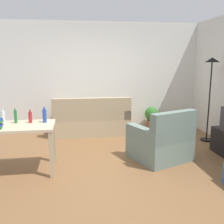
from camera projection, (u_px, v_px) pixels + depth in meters
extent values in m
cube|color=brown|center=(110.00, 158.00, 4.64)|extent=(5.20, 4.40, 0.02)
cube|color=silver|center=(99.00, 76.00, 6.50)|extent=(5.20, 0.10, 2.70)
cube|color=tan|center=(91.00, 125.00, 6.16)|extent=(1.79, 0.84, 0.40)
cube|color=tan|center=(92.00, 109.00, 5.74)|extent=(1.79, 0.16, 0.52)
cube|color=tan|center=(124.00, 112.00, 6.21)|extent=(0.16, 0.84, 0.22)
cube|color=tan|center=(57.00, 114.00, 6.00)|extent=(0.16, 0.84, 0.22)
cylinder|color=black|center=(206.00, 140.00, 5.64)|extent=(0.26, 0.26, 0.03)
cylinder|color=black|center=(209.00, 102.00, 5.47)|extent=(0.03, 0.03, 1.68)
cone|color=black|center=(212.00, 60.00, 5.29)|extent=(0.32, 0.32, 0.10)
cube|color=#C6B28E|center=(15.00, 126.00, 3.92)|extent=(1.22, 0.73, 0.04)
cube|color=tan|center=(51.00, 155.00, 3.78)|extent=(0.06, 0.06, 0.72)
cube|color=tan|center=(54.00, 142.00, 4.38)|extent=(0.06, 0.06, 0.72)
cylinder|color=brown|center=(151.00, 124.00, 6.63)|extent=(0.24, 0.24, 0.22)
sphere|color=#2D6B28|center=(152.00, 114.00, 6.58)|extent=(0.36, 0.36, 0.36)
cube|color=slate|center=(159.00, 148.00, 4.57)|extent=(1.15, 1.12, 0.40)
cube|color=slate|center=(174.00, 127.00, 4.19)|extent=(0.89, 0.49, 0.52)
cube|color=slate|center=(175.00, 128.00, 4.69)|extent=(0.47, 0.84, 0.22)
cube|color=slate|center=(143.00, 134.00, 4.32)|extent=(0.47, 0.84, 0.22)
cylinder|color=silver|center=(3.00, 117.00, 4.06)|extent=(0.06, 0.06, 0.19)
cylinder|color=silver|center=(2.00, 110.00, 4.03)|extent=(0.03, 0.03, 0.04)
cylinder|color=#1E722D|center=(16.00, 117.00, 4.04)|extent=(0.05, 0.05, 0.20)
cylinder|color=#1E722D|center=(15.00, 110.00, 4.01)|extent=(0.02, 0.02, 0.04)
cylinder|color=#AD2323|center=(30.00, 117.00, 4.06)|extent=(0.06, 0.06, 0.17)
cylinder|color=#AD2323|center=(30.00, 111.00, 4.04)|extent=(0.02, 0.02, 0.04)
cylinder|color=#2347A3|center=(45.00, 116.00, 4.08)|extent=(0.06, 0.06, 0.21)
cylinder|color=#2347A3|center=(44.00, 108.00, 4.05)|extent=(0.03, 0.03, 0.04)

